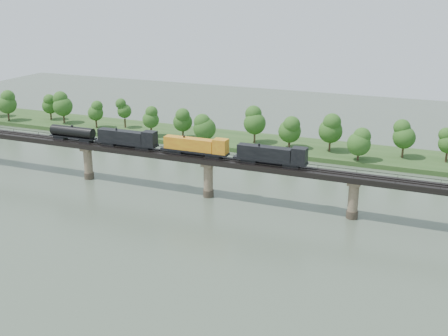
% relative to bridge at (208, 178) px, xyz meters
% --- Properties ---
extents(ground, '(400.00, 400.00, 0.00)m').
position_rel_bridge_xyz_m(ground, '(0.00, -30.00, -5.46)').
color(ground, '#3C4A3A').
rests_on(ground, ground).
extents(far_bank, '(300.00, 24.00, 1.60)m').
position_rel_bridge_xyz_m(far_bank, '(0.00, 55.00, -4.66)').
color(far_bank, '#27451B').
rests_on(far_bank, ground).
extents(bridge, '(236.00, 30.00, 11.50)m').
position_rel_bridge_xyz_m(bridge, '(0.00, 0.00, 0.00)').
color(bridge, '#473A2D').
rests_on(bridge, ground).
extents(bridge_superstructure, '(220.00, 4.90, 0.75)m').
position_rel_bridge_xyz_m(bridge_superstructure, '(0.00, 0.00, 6.33)').
color(bridge_superstructure, black).
rests_on(bridge_superstructure, bridge).
extents(far_treeline, '(289.06, 17.54, 13.60)m').
position_rel_bridge_xyz_m(far_treeline, '(-8.21, 50.52, 3.37)').
color(far_treeline, '#382619').
rests_on(far_treeline, far_bank).
extents(freight_train, '(80.38, 3.13, 5.53)m').
position_rel_bridge_xyz_m(freight_train, '(-11.23, 0.00, 8.68)').
color(freight_train, black).
rests_on(freight_train, bridge).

